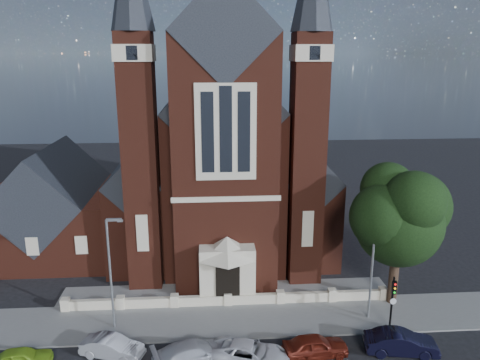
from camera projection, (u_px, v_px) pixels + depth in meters
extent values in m
plane|color=black|center=(224.00, 258.00, 43.61)|extent=(120.00, 120.00, 0.00)
cube|color=slate|center=(229.00, 320.00, 33.50)|extent=(60.00, 5.00, 0.12)
cube|color=slate|center=(227.00, 292.00, 37.35)|extent=(26.00, 3.00, 0.14)
cube|color=beige|center=(228.00, 305.00, 35.43)|extent=(24.00, 0.40, 0.90)
cube|color=#552316|center=(220.00, 161.00, 51.41)|extent=(10.00, 30.00, 14.00)
cube|color=black|center=(219.00, 97.00, 49.58)|extent=(10.00, 30.20, 10.00)
cube|color=#552316|center=(151.00, 191.00, 50.72)|extent=(5.00, 26.00, 8.00)
cube|color=#552316|center=(288.00, 189.00, 51.74)|extent=(5.00, 26.00, 8.00)
cube|color=black|center=(150.00, 155.00, 49.68)|extent=(5.01, 26.20, 5.01)
cube|color=black|center=(289.00, 153.00, 50.69)|extent=(5.01, 26.20, 5.01)
cube|color=#552316|center=(225.00, 168.00, 35.70)|extent=(8.00, 3.00, 20.00)
cube|color=black|center=(224.00, 31.00, 33.08)|extent=(8.00, 3.20, 8.00)
cube|color=beige|center=(226.00, 132.00, 33.42)|extent=(4.40, 0.15, 7.00)
cube|color=black|center=(226.00, 130.00, 33.30)|extent=(0.90, 0.08, 6.20)
cube|color=beige|center=(227.00, 273.00, 35.81)|extent=(4.20, 2.00, 4.40)
cube|color=black|center=(228.00, 287.00, 34.96)|extent=(1.80, 0.12, 3.20)
cone|color=beige|center=(227.00, 246.00, 35.24)|extent=(4.60, 4.60, 1.60)
cube|color=#552316|center=(141.00, 166.00, 36.22)|extent=(2.60, 2.60, 20.00)
cube|color=beige|center=(135.00, 53.00, 34.00)|extent=(2.80, 2.80, 1.20)
cube|color=#552316|center=(307.00, 164.00, 37.10)|extent=(2.60, 2.60, 20.00)
cube|color=beige|center=(311.00, 53.00, 34.88)|extent=(2.80, 2.80, 1.20)
cube|color=#552316|center=(55.00, 221.00, 44.63)|extent=(12.00, 12.00, 6.00)
cube|color=black|center=(52.00, 191.00, 43.85)|extent=(8.49, 12.20, 8.49)
cylinder|color=black|center=(394.00, 273.00, 35.14)|extent=(0.70, 0.70, 5.00)
sphere|color=black|center=(399.00, 223.00, 34.09)|extent=(6.40, 6.40, 6.40)
sphere|color=black|center=(414.00, 202.00, 32.44)|extent=(4.40, 4.40, 4.40)
cylinder|color=gray|center=(111.00, 276.00, 31.43)|extent=(0.16, 0.16, 8.00)
cube|color=gray|center=(114.00, 220.00, 30.42)|extent=(1.00, 0.15, 0.18)
cube|color=gray|center=(120.00, 221.00, 30.47)|extent=(0.35, 0.22, 0.12)
cylinder|color=gray|center=(372.00, 268.00, 32.65)|extent=(0.16, 0.16, 8.00)
cube|color=gray|center=(384.00, 213.00, 31.64)|extent=(1.00, 0.15, 0.18)
cube|color=gray|center=(389.00, 214.00, 31.69)|extent=(0.35, 0.22, 0.12)
cylinder|color=black|center=(392.00, 304.00, 31.80)|extent=(0.14, 0.14, 4.00)
cube|color=black|center=(394.00, 288.00, 31.31)|extent=(0.28, 0.22, 0.90)
sphere|color=red|center=(395.00, 284.00, 31.11)|extent=(0.14, 0.14, 0.14)
sphere|color=#CC8C0C|center=(395.00, 289.00, 31.19)|extent=(0.14, 0.14, 0.14)
sphere|color=#0C9919|center=(395.00, 293.00, 31.26)|extent=(0.14, 0.14, 0.14)
imported|color=#82B424|center=(21.00, 358.00, 28.33)|extent=(3.80, 1.99, 1.23)
imported|color=#A8A9B0|center=(112.00, 347.00, 29.30)|extent=(4.26, 2.56, 1.33)
imported|color=#A6A8AE|center=(193.00, 353.00, 28.60)|extent=(5.42, 3.57, 1.46)
imported|color=white|center=(250.00, 353.00, 28.65)|extent=(5.38, 3.67, 1.37)
imported|color=#5F1A10|center=(315.00, 346.00, 29.36)|extent=(4.31, 2.09, 1.42)
imported|color=black|center=(401.00, 343.00, 29.62)|extent=(4.72, 2.23, 1.49)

